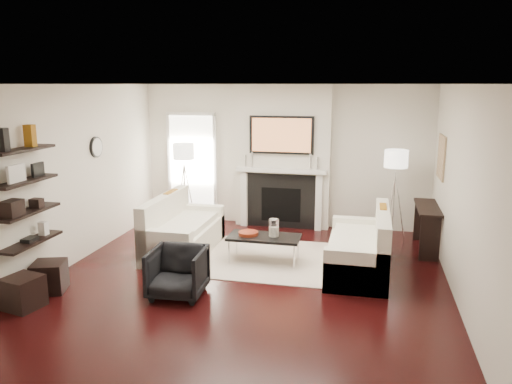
% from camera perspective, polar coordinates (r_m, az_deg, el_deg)
% --- Properties ---
extents(room_envelope, '(6.00, 6.00, 6.00)m').
position_cam_1_polar(room_envelope, '(6.70, -1.14, 0.61)').
color(room_envelope, black).
rests_on(room_envelope, ground).
extents(chimney_breast, '(1.80, 0.25, 2.70)m').
position_cam_1_polar(chimney_breast, '(9.47, 3.07, 4.03)').
color(chimney_breast, silver).
rests_on(chimney_breast, floor).
extents(fireplace_surround, '(1.30, 0.02, 1.04)m').
position_cam_1_polar(fireplace_surround, '(9.50, 2.88, -1.05)').
color(fireplace_surround, black).
rests_on(fireplace_surround, floor).
extents(firebox, '(0.75, 0.02, 0.65)m').
position_cam_1_polar(firebox, '(9.51, 2.87, -1.46)').
color(firebox, black).
rests_on(firebox, floor).
extents(mantel_pilaster_l, '(0.12, 0.08, 1.10)m').
position_cam_1_polar(mantel_pilaster_l, '(9.61, -1.39, -0.69)').
color(mantel_pilaster_l, white).
rests_on(mantel_pilaster_l, floor).
extents(mantel_pilaster_r, '(0.12, 0.08, 1.10)m').
position_cam_1_polar(mantel_pilaster_r, '(9.37, 7.19, -1.13)').
color(mantel_pilaster_r, white).
rests_on(mantel_pilaster_r, floor).
extents(mantel_shelf, '(1.70, 0.18, 0.07)m').
position_cam_1_polar(mantel_shelf, '(9.33, 2.86, 2.47)').
color(mantel_shelf, white).
rests_on(mantel_shelf, chimney_breast).
extents(tv_body, '(1.20, 0.06, 0.70)m').
position_cam_1_polar(tv_body, '(9.26, 2.93, 6.52)').
color(tv_body, black).
rests_on(tv_body, chimney_breast).
extents(tv_screen, '(1.10, 0.00, 0.62)m').
position_cam_1_polar(tv_screen, '(9.23, 2.90, 6.51)').
color(tv_screen, '#BF723F').
rests_on(tv_screen, tv_body).
extents(candlestick_l_tall, '(0.04, 0.04, 0.30)m').
position_cam_1_polar(candlestick_l_tall, '(9.42, -0.42, 3.72)').
color(candlestick_l_tall, silver).
rests_on(candlestick_l_tall, mantel_shelf).
extents(candlestick_l_short, '(0.04, 0.04, 0.24)m').
position_cam_1_polar(candlestick_l_short, '(9.45, -1.19, 3.57)').
color(candlestick_l_short, silver).
rests_on(candlestick_l_short, mantel_shelf).
extents(candlestick_r_tall, '(0.04, 0.04, 0.30)m').
position_cam_1_polar(candlestick_r_tall, '(9.23, 6.25, 3.47)').
color(candlestick_r_tall, silver).
rests_on(candlestick_r_tall, mantel_shelf).
extents(candlestick_r_short, '(0.04, 0.04, 0.24)m').
position_cam_1_polar(candlestick_r_short, '(9.22, 7.05, 3.26)').
color(candlestick_r_short, silver).
rests_on(candlestick_r_short, mantel_shelf).
extents(hallway_panel, '(0.90, 0.02, 2.10)m').
position_cam_1_polar(hallway_panel, '(10.09, -7.26, 2.73)').
color(hallway_panel, white).
rests_on(hallway_panel, floor).
extents(door_trim_l, '(0.06, 0.06, 2.16)m').
position_cam_1_polar(door_trim_l, '(10.25, -9.82, 2.80)').
color(door_trim_l, white).
rests_on(door_trim_l, floor).
extents(door_trim_r, '(0.06, 0.06, 2.16)m').
position_cam_1_polar(door_trim_r, '(9.92, -4.69, 2.63)').
color(door_trim_r, white).
rests_on(door_trim_r, floor).
extents(door_trim_top, '(1.02, 0.06, 0.06)m').
position_cam_1_polar(door_trim_top, '(9.96, -7.47, 8.86)').
color(door_trim_top, white).
rests_on(door_trim_top, wall_back).
extents(rug, '(2.60, 2.00, 0.01)m').
position_cam_1_polar(rug, '(7.93, 1.55, -7.64)').
color(rug, beige).
rests_on(rug, floor).
extents(loveseat_left_base, '(0.85, 1.80, 0.42)m').
position_cam_1_polar(loveseat_left_base, '(8.28, -8.20, -5.39)').
color(loveseat_left_base, white).
rests_on(loveseat_left_base, floor).
extents(loveseat_left_back, '(0.18, 1.80, 0.80)m').
position_cam_1_polar(loveseat_left_back, '(8.32, -10.43, -3.12)').
color(loveseat_left_back, white).
rests_on(loveseat_left_back, floor).
extents(loveseat_left_arm_n, '(0.85, 0.18, 0.60)m').
position_cam_1_polar(loveseat_left_arm_n, '(7.54, -10.43, -6.52)').
color(loveseat_left_arm_n, white).
rests_on(loveseat_left_arm_n, floor).
extents(loveseat_left_arm_s, '(0.85, 0.18, 0.60)m').
position_cam_1_polar(loveseat_left_arm_s, '(8.98, -6.37, -3.33)').
color(loveseat_left_arm_s, white).
rests_on(loveseat_left_arm_s, floor).
extents(loveseat_left_cushion, '(0.63, 1.44, 0.10)m').
position_cam_1_polar(loveseat_left_cushion, '(8.19, -7.93, -3.68)').
color(loveseat_left_cushion, white).
rests_on(loveseat_left_cushion, loveseat_left_base).
extents(pillow_left_orange, '(0.10, 0.42, 0.42)m').
position_cam_1_polar(pillow_left_orange, '(8.53, -9.69, -1.29)').
color(pillow_left_orange, '#945E12').
rests_on(pillow_left_orange, loveseat_left_cushion).
extents(pillow_left_charcoal, '(0.10, 0.40, 0.40)m').
position_cam_1_polar(pillow_left_charcoal, '(8.00, -11.32, -2.33)').
color(pillow_left_charcoal, black).
rests_on(pillow_left_charcoal, loveseat_left_cushion).
extents(loveseat_right_base, '(0.85, 1.80, 0.42)m').
position_cam_1_polar(loveseat_right_base, '(7.51, 11.51, -7.39)').
color(loveseat_right_base, white).
rests_on(loveseat_right_base, floor).
extents(loveseat_right_back, '(0.18, 1.80, 0.80)m').
position_cam_1_polar(loveseat_right_back, '(7.41, 14.21, -5.21)').
color(loveseat_right_back, white).
rests_on(loveseat_right_back, floor).
extents(loveseat_right_arm_n, '(0.85, 0.18, 0.60)m').
position_cam_1_polar(loveseat_right_arm_n, '(6.71, 11.35, -8.95)').
color(loveseat_right_arm_n, white).
rests_on(loveseat_right_arm_n, floor).
extents(loveseat_right_arm_s, '(0.85, 0.18, 0.60)m').
position_cam_1_polar(loveseat_right_arm_s, '(8.25, 11.69, -4.94)').
color(loveseat_right_arm_s, white).
rests_on(loveseat_right_arm_s, floor).
extents(loveseat_right_cushion, '(0.63, 1.44, 0.10)m').
position_cam_1_polar(loveseat_right_cushion, '(7.42, 11.21, -5.48)').
color(loveseat_right_cushion, white).
rests_on(loveseat_right_cushion, loveseat_right_base).
extents(pillow_right_orange, '(0.10, 0.42, 0.42)m').
position_cam_1_polar(pillow_right_orange, '(7.64, 14.25, -3.08)').
color(pillow_right_orange, '#945E12').
rests_on(pillow_right_orange, loveseat_right_cushion).
extents(pillow_right_charcoal, '(0.10, 0.40, 0.40)m').
position_cam_1_polar(pillow_right_charcoal, '(7.07, 14.34, -4.42)').
color(pillow_right_charcoal, black).
rests_on(pillow_right_charcoal, loveseat_right_cushion).
extents(coffee_table, '(1.10, 0.55, 0.04)m').
position_cam_1_polar(coffee_table, '(7.68, 0.94, -5.19)').
color(coffee_table, black).
rests_on(coffee_table, floor).
extents(coffee_leg_nw, '(0.02, 0.02, 0.38)m').
position_cam_1_polar(coffee_leg_nw, '(7.66, -3.10, -6.91)').
color(coffee_leg_nw, silver).
rests_on(coffee_leg_nw, floor).
extents(coffee_leg_ne, '(0.02, 0.02, 0.38)m').
position_cam_1_polar(coffee_leg_ne, '(7.46, 4.37, -7.46)').
color(coffee_leg_ne, silver).
rests_on(coffee_leg_ne, floor).
extents(coffee_leg_sw, '(0.02, 0.02, 0.38)m').
position_cam_1_polar(coffee_leg_sw, '(8.06, -2.24, -5.91)').
color(coffee_leg_sw, silver).
rests_on(coffee_leg_sw, floor).
extents(coffee_leg_se, '(0.02, 0.02, 0.38)m').
position_cam_1_polar(coffee_leg_se, '(7.87, 4.85, -6.40)').
color(coffee_leg_se, silver).
rests_on(coffee_leg_se, floor).
extents(hurricane_glass, '(0.15, 0.15, 0.27)m').
position_cam_1_polar(hurricane_glass, '(7.61, 2.05, -4.11)').
color(hurricane_glass, white).
rests_on(hurricane_glass, coffee_table).
extents(hurricane_candle, '(0.11, 0.11, 0.16)m').
position_cam_1_polar(hurricane_candle, '(7.62, 2.05, -4.58)').
color(hurricane_candle, white).
rests_on(hurricane_candle, coffee_table).
extents(copper_bowl, '(0.31, 0.31, 0.05)m').
position_cam_1_polar(copper_bowl, '(7.72, -0.88, -4.74)').
color(copper_bowl, '#B43A1E').
rests_on(copper_bowl, coffee_table).
extents(armchair, '(0.72, 0.67, 0.70)m').
position_cam_1_polar(armchair, '(6.59, -8.96, -8.80)').
color(armchair, black).
rests_on(armchair, floor).
extents(lamp_left_post, '(0.02, 0.02, 1.20)m').
position_cam_1_polar(lamp_left_post, '(9.75, -8.13, -0.33)').
color(lamp_left_post, silver).
rests_on(lamp_left_post, floor).
extents(lamp_left_shade, '(0.40, 0.40, 0.30)m').
position_cam_1_polar(lamp_left_shade, '(9.60, -8.28, 4.63)').
color(lamp_left_shade, white).
rests_on(lamp_left_shade, lamp_left_post).
extents(lamp_left_leg_a, '(0.25, 0.02, 1.23)m').
position_cam_1_polar(lamp_left_leg_a, '(9.71, -7.52, -0.36)').
color(lamp_left_leg_a, silver).
rests_on(lamp_left_leg_a, floor).
extents(lamp_left_leg_b, '(0.14, 0.22, 1.23)m').
position_cam_1_polar(lamp_left_leg_b, '(9.85, -8.23, -0.19)').
color(lamp_left_leg_b, silver).
rests_on(lamp_left_leg_b, floor).
extents(lamp_left_leg_c, '(0.14, 0.22, 1.23)m').
position_cam_1_polar(lamp_left_leg_c, '(9.68, -8.63, -0.43)').
color(lamp_left_leg_c, silver).
rests_on(lamp_left_leg_c, floor).
extents(lamp_right_post, '(0.02, 0.02, 1.20)m').
position_cam_1_polar(lamp_right_post, '(9.04, 15.42, -1.65)').
color(lamp_right_post, silver).
rests_on(lamp_right_post, floor).
extents(lamp_right_shade, '(0.40, 0.40, 0.30)m').
position_cam_1_polar(lamp_right_shade, '(8.88, 15.73, 3.69)').
color(lamp_right_shade, white).
rests_on(lamp_right_shade, lamp_right_post).
extents(lamp_right_leg_a, '(0.25, 0.02, 1.23)m').
position_cam_1_polar(lamp_right_leg_a, '(9.04, 16.12, -1.68)').
color(lamp_right_leg_a, silver).
rests_on(lamp_right_leg_a, floor).
extents(lamp_right_leg_b, '(0.14, 0.22, 1.23)m').
position_cam_1_polar(lamp_right_leg_b, '(9.13, 15.05, -1.49)').
color(lamp_right_leg_b, silver).
rests_on(lamp_right_leg_b, floor).
extents(lamp_right_leg_c, '(0.14, 0.22, 1.23)m').
position_cam_1_polar(lamp_right_leg_c, '(8.94, 15.09, -1.77)').
color(lamp_right_leg_c, silver).
rests_on(lamp_right_leg_c, floor).
extents(console_top, '(0.35, 1.20, 0.04)m').
position_cam_1_polar(console_top, '(8.61, 19.04, -1.67)').
color(console_top, black).
rests_on(console_top, floor).
extents(console_leg_n, '(0.30, 0.04, 0.71)m').
position_cam_1_polar(console_leg_n, '(8.18, 19.25, -5.13)').
color(console_leg_n, black).
rests_on(console_leg_n, floor).
extents(console_leg_s, '(0.30, 0.04, 0.71)m').
position_cam_1_polar(console_leg_s, '(9.23, 18.54, -3.13)').
color(console_leg_s, black).
rests_on(console_leg_s, floor).
extents(wall_art, '(0.03, 0.70, 0.70)m').
position_cam_1_polar(wall_art, '(8.57, 20.43, 3.76)').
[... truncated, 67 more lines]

